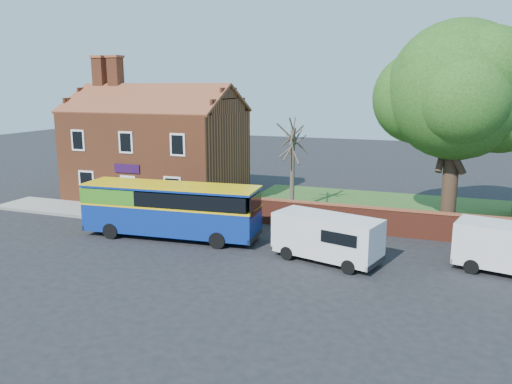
% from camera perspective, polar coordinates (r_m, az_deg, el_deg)
% --- Properties ---
extents(ground, '(120.00, 120.00, 0.00)m').
position_cam_1_polar(ground, '(26.35, -10.84, -6.69)').
color(ground, black).
rests_on(ground, ground).
extents(pavement, '(18.00, 3.50, 0.12)m').
position_cam_1_polar(pavement, '(34.69, -15.89, -2.30)').
color(pavement, gray).
rests_on(pavement, ground).
extents(kerb, '(18.00, 0.15, 0.14)m').
position_cam_1_polar(kerb, '(33.34, -17.65, -2.96)').
color(kerb, slate).
rests_on(kerb, ground).
extents(grass_strip, '(26.00, 12.00, 0.04)m').
position_cam_1_polar(grass_strip, '(35.27, 19.54, -2.37)').
color(grass_strip, '#426B28').
rests_on(grass_strip, ground).
extents(shop_building, '(12.30, 8.13, 10.50)m').
position_cam_1_polar(shop_building, '(38.78, -11.21, 4.45)').
color(shop_building, brown).
rests_on(shop_building, ground).
extents(boundary_wall, '(22.00, 0.38, 1.60)m').
position_cam_1_polar(boundary_wall, '(29.26, 19.41, -3.63)').
color(boundary_wall, maroon).
rests_on(boundary_wall, ground).
extents(bus, '(10.07, 3.27, 3.02)m').
position_cam_1_polar(bus, '(28.32, -10.28, -1.74)').
color(bus, navy).
rests_on(bus, ground).
extents(van_near, '(5.51, 3.36, 2.26)m').
position_cam_1_polar(van_near, '(24.38, 8.15, -5.01)').
color(van_near, silver).
rests_on(van_near, ground).
extents(large_tree, '(9.85, 7.79, 12.01)m').
position_cam_1_polar(large_tree, '(30.84, 22.18, 10.23)').
color(large_tree, black).
rests_on(large_tree, ground).
extents(bare_tree, '(2.26, 2.69, 6.02)m').
position_cam_1_polar(bare_tree, '(33.73, 4.18, 2.99)').
color(bare_tree, '#4C4238').
rests_on(bare_tree, ground).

